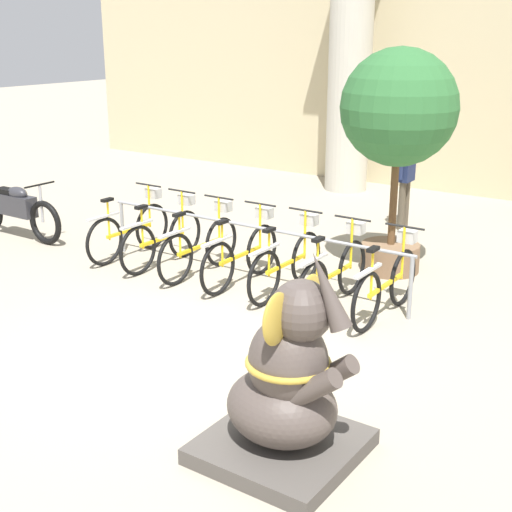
{
  "coord_description": "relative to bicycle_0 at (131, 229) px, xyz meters",
  "views": [
    {
      "loc": [
        4.35,
        -5.21,
        3.17
      ],
      "look_at": [
        0.52,
        0.33,
        1.0
      ],
      "focal_mm": 50.0,
      "sensor_mm": 36.0,
      "label": 1
    }
  ],
  "objects": [
    {
      "name": "ground_plane",
      "position": [
        2.74,
        -1.87,
        -0.4
      ],
      "size": [
        60.0,
        60.0,
        0.0
      ],
      "primitive_type": "plane",
      "color": "#9E937F"
    },
    {
      "name": "building_facade",
      "position": [
        2.74,
        6.73,
        2.6
      ],
      "size": [
        20.0,
        0.2,
        6.0
      ],
      "color": "#C6B78E",
      "rests_on": "ground_plane"
    },
    {
      "name": "column_left",
      "position": [
        0.45,
        5.73,
        2.22
      ],
      "size": [
        1.06,
        1.06,
        5.16
      ],
      "color": "#BCB7A8",
      "rests_on": "ground_plane"
    },
    {
      "name": "bike_rack",
      "position": [
        2.0,
        0.08,
        0.22
      ],
      "size": [
        4.6,
        0.05,
        0.77
      ],
      "color": "gray",
      "rests_on": "ground_plane"
    },
    {
      "name": "bicycle_0",
      "position": [
        0.0,
        0.0,
        0.0
      ],
      "size": [
        0.48,
        1.64,
        0.99
      ],
      "color": "black",
      "rests_on": "ground_plane"
    },
    {
      "name": "bicycle_1",
      "position": [
        0.67,
        -0.04,
        0.0
      ],
      "size": [
        0.48,
        1.64,
        0.99
      ],
      "color": "black",
      "rests_on": "ground_plane"
    },
    {
      "name": "bicycle_2",
      "position": [
        1.33,
        -0.05,
        0.0
      ],
      "size": [
        0.48,
        1.64,
        0.99
      ],
      "color": "black",
      "rests_on": "ground_plane"
    },
    {
      "name": "bicycle_3",
      "position": [
        2.0,
        -0.03,
        0.0
      ],
      "size": [
        0.48,
        1.64,
        0.99
      ],
      "color": "black",
      "rests_on": "ground_plane"
    },
    {
      "name": "bicycle_4",
      "position": [
        2.66,
        0.0,
        0.0
      ],
      "size": [
        0.48,
        1.64,
        0.99
      ],
      "color": "black",
      "rests_on": "ground_plane"
    },
    {
      "name": "bicycle_5",
      "position": [
        3.33,
        -0.01,
        0.0
      ],
      "size": [
        0.48,
        1.64,
        0.99
      ],
      "color": "black",
      "rests_on": "ground_plane"
    },
    {
      "name": "bicycle_6",
      "position": [
        4.0,
        0.0,
        0.0
      ],
      "size": [
        0.48,
        1.64,
        0.99
      ],
      "color": "black",
      "rests_on": "ground_plane"
    },
    {
      "name": "elephant_statue",
      "position": [
        4.56,
        -3.01,
        0.18
      ],
      "size": [
        1.13,
        1.13,
        1.73
      ],
      "color": "#4C4742",
      "rests_on": "ground_plane"
    },
    {
      "name": "motorcycle",
      "position": [
        -2.17,
        -0.32,
        0.05
      ],
      "size": [
        2.07,
        0.55,
        0.93
      ],
      "color": "black",
      "rests_on": "ground_plane"
    },
    {
      "name": "person_pedestrian",
      "position": [
        2.62,
        3.62,
        0.56
      ],
      "size": [
        0.21,
        0.47,
        1.62
      ],
      "color": "brown",
      "rests_on": "ground_plane"
    },
    {
      "name": "potted_tree",
      "position": [
        3.35,
        1.53,
        1.66
      ],
      "size": [
        1.51,
        1.51,
        2.95
      ],
      "color": "brown",
      "rests_on": "ground_plane"
    }
  ]
}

